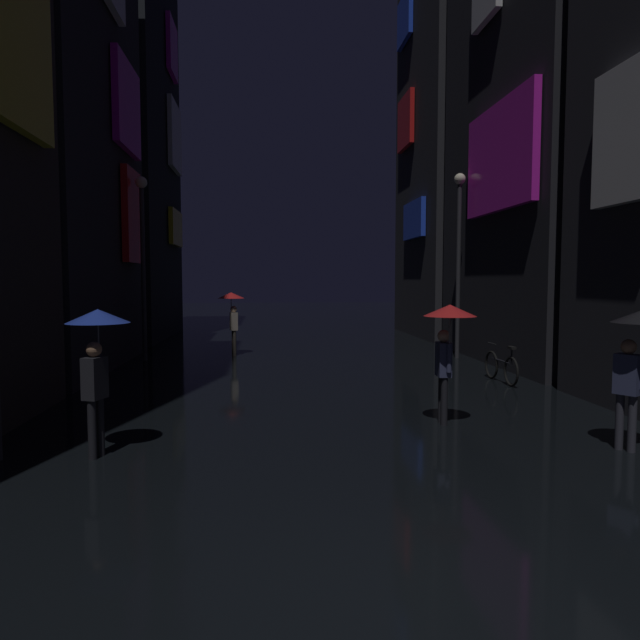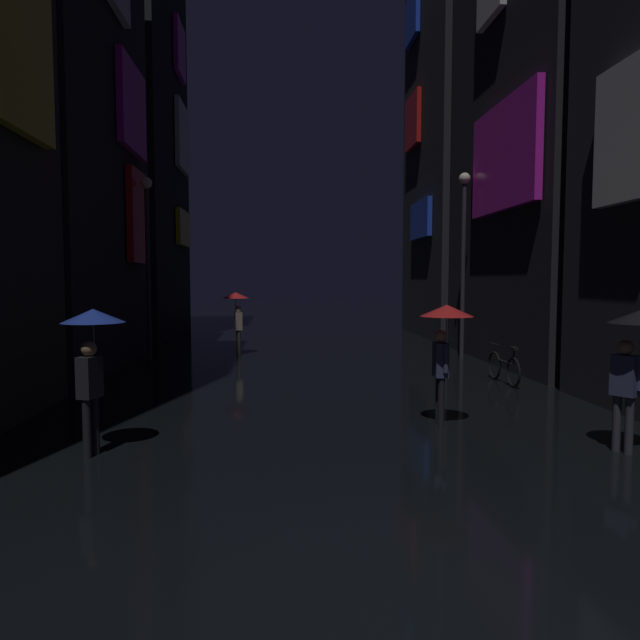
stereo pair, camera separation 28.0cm
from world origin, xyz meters
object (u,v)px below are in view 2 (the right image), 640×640
(pedestrian_near_crossing_black, at_px, (636,341))
(bicycle_parked_at_storefront, at_px, (504,368))
(streetlamp_right_far, at_px, (463,244))
(pedestrian_foreground_left_red, at_px, (237,306))
(streetlamp_left_far, at_px, (148,247))
(pedestrian_foreground_right_blue, at_px, (92,340))
(pedestrian_far_right_red, at_px, (445,331))

(pedestrian_near_crossing_black, bearing_deg, bicycle_parked_at_storefront, 86.04)
(streetlamp_right_far, bearing_deg, bicycle_parked_at_storefront, -95.16)
(pedestrian_foreground_left_red, xyz_separation_m, streetlamp_right_far, (7.32, -1.46, 2.01))
(streetlamp_right_far, height_order, streetlamp_left_far, streetlamp_right_far)
(pedestrian_foreground_right_blue, relative_size, streetlamp_left_far, 0.37)
(pedestrian_near_crossing_black, distance_m, bicycle_parked_at_storefront, 5.87)
(pedestrian_foreground_right_blue, xyz_separation_m, streetlamp_right_far, (8.63, 9.50, 2.01))
(pedestrian_foreground_right_blue, relative_size, pedestrian_near_crossing_black, 1.00)
(pedestrian_foreground_right_blue, xyz_separation_m, bicycle_parked_at_storefront, (8.23, 5.08, -1.28))
(pedestrian_far_right_red, height_order, pedestrian_foreground_left_red, same)
(pedestrian_near_crossing_black, height_order, streetlamp_left_far, streetlamp_left_far)
(pedestrian_near_crossing_black, relative_size, pedestrian_foreground_left_red, 1.00)
(pedestrian_far_right_red, distance_m, pedestrian_foreground_left_red, 10.71)
(pedestrian_foreground_right_blue, distance_m, streetlamp_right_far, 12.99)
(pedestrian_foreground_right_blue, relative_size, streetlamp_right_far, 0.36)
(pedestrian_foreground_left_red, distance_m, streetlamp_right_far, 7.73)
(streetlamp_right_far, bearing_deg, streetlamp_left_far, 177.71)
(pedestrian_far_right_red, bearing_deg, streetlamp_right_far, 69.81)
(pedestrian_far_right_red, relative_size, streetlamp_right_far, 0.36)
(pedestrian_foreground_right_blue, height_order, pedestrian_foreground_left_red, same)
(bicycle_parked_at_storefront, distance_m, streetlamp_right_far, 5.52)
(pedestrian_foreground_right_blue, bearing_deg, pedestrian_far_right_red, 11.47)
(pedestrian_foreground_right_blue, xyz_separation_m, streetlamp_left_far, (-1.37, 9.90, 1.90))
(pedestrian_foreground_right_blue, height_order, pedestrian_near_crossing_black, same)
(pedestrian_foreground_right_blue, distance_m, pedestrian_near_crossing_black, 7.86)
(pedestrian_near_crossing_black, bearing_deg, streetlamp_right_far, 85.51)
(pedestrian_near_crossing_black, height_order, pedestrian_foreground_left_red, same)
(pedestrian_far_right_red, height_order, streetlamp_left_far, streetlamp_left_far)
(pedestrian_near_crossing_black, height_order, streetlamp_right_far, streetlamp_right_far)
(pedestrian_far_right_red, bearing_deg, pedestrian_near_crossing_black, -37.68)
(pedestrian_foreground_left_red, bearing_deg, bicycle_parked_at_storefront, -40.32)
(pedestrian_far_right_red, relative_size, pedestrian_foreground_left_red, 1.00)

